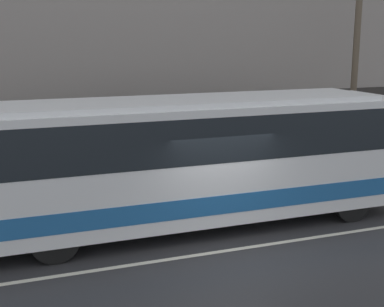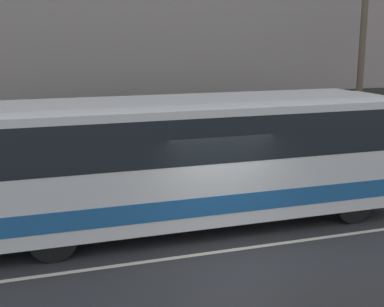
# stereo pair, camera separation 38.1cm
# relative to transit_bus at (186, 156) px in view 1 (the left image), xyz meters

# --- Properties ---
(ground_plane) EXTENTS (60.00, 60.00, 0.00)m
(ground_plane) POSITION_rel_transit_bus_xyz_m (0.43, -1.82, -1.83)
(ground_plane) COLOR #2D2D30
(sidewalk) EXTENTS (60.00, 2.45, 0.15)m
(sidewalk) POSITION_rel_transit_bus_xyz_m (0.43, 3.40, -1.75)
(sidewalk) COLOR #A09E99
(sidewalk) RESTS_ON ground_plane
(lane_stripe) EXTENTS (54.00, 0.14, 0.01)m
(lane_stripe) POSITION_rel_transit_bus_xyz_m (0.43, -1.82, -1.82)
(lane_stripe) COLOR beige
(lane_stripe) RESTS_ON ground_plane
(transit_bus) EXTENTS (11.52, 2.57, 3.24)m
(transit_bus) POSITION_rel_transit_bus_xyz_m (0.00, 0.00, 0.00)
(transit_bus) COLOR white
(transit_bus) RESTS_ON ground_plane
(utility_pole_near) EXTENTS (0.21, 0.21, 8.05)m
(utility_pole_near) POSITION_rel_transit_bus_xyz_m (6.90, 2.73, 2.36)
(utility_pole_near) COLOR brown
(utility_pole_near) RESTS_ON sidewalk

